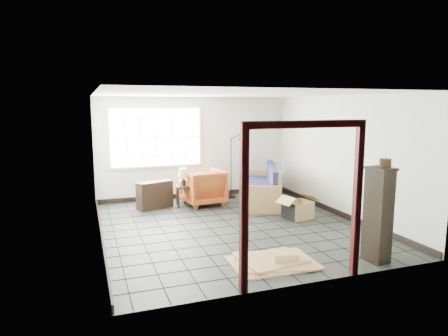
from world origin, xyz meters
name	(u,v)px	position (x,y,z in m)	size (l,w,h in m)	color
ground	(232,226)	(0.00, 0.00, 0.00)	(5.50, 5.50, 0.00)	black
room_shell	(231,142)	(0.00, 0.03, 1.68)	(5.02, 5.52, 2.61)	silver
window_panel	(156,137)	(-1.00, 2.70, 1.60)	(2.32, 0.08, 1.52)	silver
doorway_trim	(304,183)	(0.00, -2.70, 1.38)	(1.80, 0.08, 2.20)	#3B0D0F
futon_sofa	(264,189)	(1.42, 1.55, 0.34)	(1.52, 2.25, 0.93)	olive
armchair	(203,185)	(-0.02, 1.92, 0.47)	(0.91, 0.86, 0.94)	brown
side_table	(186,189)	(-0.47, 1.87, 0.42)	(0.53, 0.53, 0.52)	black
table_lamp	(183,174)	(-0.54, 1.80, 0.81)	(0.34, 0.34, 0.42)	black
projector	(186,182)	(-0.46, 1.90, 0.57)	(0.38, 0.34, 0.11)	silver
floor_lamp	(236,164)	(0.99, 2.35, 0.89)	(0.43, 0.30, 1.67)	black
console_shelf	(155,195)	(-1.20, 1.94, 0.32)	(0.88, 0.58, 0.64)	black
tall_shelf	(378,214)	(1.49, -2.40, 0.75)	(0.36, 0.44, 1.47)	black
pot	(385,163)	(1.55, -2.41, 1.53)	(0.21, 0.21, 0.13)	black
open_box	(298,210)	(1.53, 0.08, 0.18)	(0.97, 0.61, 0.51)	#A78850
cardboard_pile	(274,260)	(-0.05, -1.99, 0.05)	(1.30, 1.06, 0.19)	#A78850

